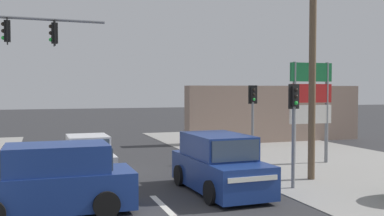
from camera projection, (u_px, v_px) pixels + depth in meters
lane_dash_mid at (162, 205)px, 13.10m from camera, size 0.20×2.40×0.01m
lane_dash_far at (130, 174)px, 17.83m from camera, size 0.20×2.40×0.01m
utility_pole_midground_right at (313, 50)px, 16.57m from camera, size 1.80×0.26×9.16m
pedestal_signal_right_kerb at (294, 118)px, 15.19m from camera, size 0.44×0.30×3.56m
pedestal_signal_far_median at (253, 110)px, 20.51m from camera, size 0.44×0.29×3.56m
shopping_plaza_sign at (311, 98)px, 20.23m from camera, size 2.10×0.16×4.60m
shopfront_wall_far at (276, 114)px, 28.85m from camera, size 12.00×1.00×3.60m
suv_oncoming_near at (219, 165)px, 14.79m from camera, size 2.18×4.60×1.90m
sedan_crossing_left at (88, 157)px, 17.80m from camera, size 1.93×4.26×1.56m
suv_oncoming_mid at (52, 181)px, 12.17m from camera, size 4.54×2.07×1.90m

